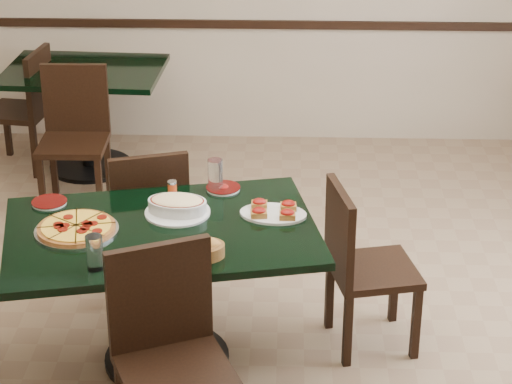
{
  "coord_description": "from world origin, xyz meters",
  "views": [
    {
      "loc": [
        0.32,
        -4.46,
        2.94
      ],
      "look_at": [
        0.16,
        0.0,
        0.82
      ],
      "focal_mm": 70.0,
      "sensor_mm": 36.0,
      "label": 1
    }
  ],
  "objects_px": {
    "pepperoni_pizza": "(76,228)",
    "back_chair_left": "(27,103)",
    "back_table": "(86,99)",
    "chair_far": "(148,215)",
    "main_table": "(163,262)",
    "bread_basket": "(198,249)",
    "chair_near": "(169,345)",
    "chair_right": "(359,260)",
    "lasagna_casserole": "(177,205)",
    "bruschetta_platter": "(273,211)",
    "back_chair_near": "(75,129)"
  },
  "relations": [
    {
      "from": "pepperoni_pizza",
      "to": "back_chair_left",
      "type": "bearing_deg",
      "value": 109.35
    },
    {
      "from": "back_table",
      "to": "chair_far",
      "type": "height_order",
      "value": "chair_far"
    },
    {
      "from": "main_table",
      "to": "pepperoni_pizza",
      "type": "distance_m",
      "value": 0.45
    },
    {
      "from": "main_table",
      "to": "bread_basket",
      "type": "distance_m",
      "value": 0.4
    },
    {
      "from": "back_table",
      "to": "chair_far",
      "type": "relative_size",
      "value": 1.25
    },
    {
      "from": "chair_near",
      "to": "back_chair_left",
      "type": "distance_m",
      "value": 3.35
    },
    {
      "from": "chair_near",
      "to": "chair_right",
      "type": "bearing_deg",
      "value": 22.4
    },
    {
      "from": "pepperoni_pizza",
      "to": "lasagna_casserole",
      "type": "bearing_deg",
      "value": 24.07
    },
    {
      "from": "back_table",
      "to": "pepperoni_pizza",
      "type": "bearing_deg",
      "value": -76.96
    },
    {
      "from": "back_table",
      "to": "bruschetta_platter",
      "type": "relative_size",
      "value": 3.12
    },
    {
      "from": "chair_near",
      "to": "back_chair_near",
      "type": "xyz_separation_m",
      "value": [
        -0.91,
        2.52,
        -0.03
      ]
    },
    {
      "from": "chair_near",
      "to": "lasagna_casserole",
      "type": "height_order",
      "value": "chair_near"
    },
    {
      "from": "chair_far",
      "to": "bruschetta_platter",
      "type": "bearing_deg",
      "value": 128.41
    },
    {
      "from": "back_chair_left",
      "to": "main_table",
      "type": "bearing_deg",
      "value": 35.78
    },
    {
      "from": "pepperoni_pizza",
      "to": "chair_near",
      "type": "bearing_deg",
      "value": -51.8
    },
    {
      "from": "back_chair_near",
      "to": "pepperoni_pizza",
      "type": "height_order",
      "value": "back_chair_near"
    },
    {
      "from": "lasagna_casserole",
      "to": "bruschetta_platter",
      "type": "height_order",
      "value": "lasagna_casserole"
    },
    {
      "from": "main_table",
      "to": "back_table",
      "type": "xyz_separation_m",
      "value": [
        -0.83,
        2.38,
        -0.04
      ]
    },
    {
      "from": "pepperoni_pizza",
      "to": "bruschetta_platter",
      "type": "relative_size",
      "value": 1.11
    },
    {
      "from": "chair_near",
      "to": "back_chair_left",
      "type": "bearing_deg",
      "value": 90.89
    },
    {
      "from": "back_chair_near",
      "to": "lasagna_casserole",
      "type": "relative_size",
      "value": 2.87
    },
    {
      "from": "back_table",
      "to": "lasagna_casserole",
      "type": "xyz_separation_m",
      "value": [
        0.89,
        -2.21,
        0.27
      ]
    },
    {
      "from": "back_chair_near",
      "to": "lasagna_casserole",
      "type": "bearing_deg",
      "value": -63.73
    },
    {
      "from": "lasagna_casserole",
      "to": "back_table",
      "type": "bearing_deg",
      "value": 118.87
    },
    {
      "from": "chair_right",
      "to": "pepperoni_pizza",
      "type": "relative_size",
      "value": 2.23
    },
    {
      "from": "chair_right",
      "to": "lasagna_casserole",
      "type": "xyz_separation_m",
      "value": [
        -0.9,
        -0.02,
        0.3
      ]
    },
    {
      "from": "main_table",
      "to": "bread_basket",
      "type": "bearing_deg",
      "value": -65.04
    },
    {
      "from": "back_chair_near",
      "to": "bruschetta_platter",
      "type": "relative_size",
      "value": 2.57
    },
    {
      "from": "back_table",
      "to": "bruschetta_platter",
      "type": "xyz_separation_m",
      "value": [
        1.36,
        -2.22,
        0.25
      ]
    },
    {
      "from": "bread_basket",
      "to": "pepperoni_pizza",
      "type": "bearing_deg",
      "value": 150.24
    },
    {
      "from": "main_table",
      "to": "back_chair_left",
      "type": "relative_size",
      "value": 1.86
    },
    {
      "from": "lasagna_casserole",
      "to": "bread_basket",
      "type": "height_order",
      "value": "bread_basket"
    },
    {
      "from": "back_chair_near",
      "to": "back_chair_left",
      "type": "height_order",
      "value": "back_chair_near"
    },
    {
      "from": "back_chair_near",
      "to": "lasagna_casserole",
      "type": "height_order",
      "value": "back_chair_near"
    },
    {
      "from": "chair_right",
      "to": "chair_far",
      "type": "bearing_deg",
      "value": 55.46
    },
    {
      "from": "back_table",
      "to": "chair_far",
      "type": "bearing_deg",
      "value": -66.09
    },
    {
      "from": "back_chair_left",
      "to": "pepperoni_pizza",
      "type": "relative_size",
      "value": 2.2
    },
    {
      "from": "main_table",
      "to": "bruschetta_platter",
      "type": "bearing_deg",
      "value": 4.73
    },
    {
      "from": "bread_basket",
      "to": "lasagna_casserole",
      "type": "bearing_deg",
      "value": 98.99
    },
    {
      "from": "back_chair_near",
      "to": "back_table",
      "type": "bearing_deg",
      "value": 91.98
    },
    {
      "from": "back_chair_left",
      "to": "back_table",
      "type": "bearing_deg",
      "value": 97.9
    },
    {
      "from": "back_chair_left",
      "to": "bread_basket",
      "type": "bearing_deg",
      "value": 36.83
    },
    {
      "from": "bread_basket",
      "to": "bruschetta_platter",
      "type": "bearing_deg",
      "value": 43.32
    },
    {
      "from": "bruschetta_platter",
      "to": "back_table",
      "type": "bearing_deg",
      "value": 129.95
    },
    {
      "from": "bruschetta_platter",
      "to": "main_table",
      "type": "bearing_deg",
      "value": -154.57
    },
    {
      "from": "back_table",
      "to": "bruschetta_platter",
      "type": "height_order",
      "value": "bruschetta_platter"
    },
    {
      "from": "back_table",
      "to": "back_chair_left",
      "type": "height_order",
      "value": "back_chair_left"
    },
    {
      "from": "back_table",
      "to": "chair_far",
      "type": "xyz_separation_m",
      "value": [
        0.67,
        -1.75,
        -0.02
      ]
    },
    {
      "from": "bruschetta_platter",
      "to": "chair_far",
      "type": "bearing_deg",
      "value": 154.13
    },
    {
      "from": "main_table",
      "to": "chair_near",
      "type": "xyz_separation_m",
      "value": [
        0.11,
        -0.68,
        -0.02
      ]
    }
  ]
}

